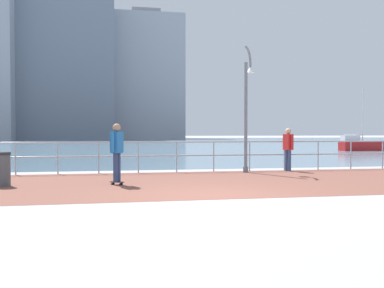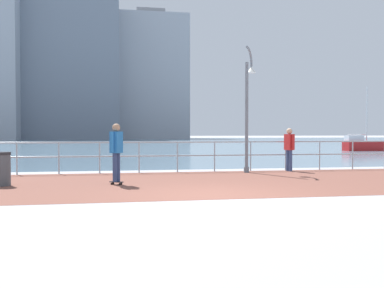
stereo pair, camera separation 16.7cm
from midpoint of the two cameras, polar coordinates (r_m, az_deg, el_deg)
The scene contains 11 objects.
ground at distance 50.04m, azimuth -8.09°, elevation -0.13°, with size 220.00×220.00×0.00m, color #9E9EA3.
brick_paving at distance 13.03m, azimuth -0.06°, elevation -4.94°, with size 28.00×6.73×0.01m, color brown.
harbor_water at distance 61.15m, azimuth -8.59°, elevation 0.18°, with size 180.00×88.00×0.00m, color slate.
waterfront_railing at distance 16.28m, azimuth -2.29°, elevation -0.89°, with size 25.25×0.06×1.13m.
lamppost at distance 16.44m, azimuth 6.83°, elevation 5.25°, with size 0.59×0.72×4.59m.
skateboarder at distance 12.53m, azimuth -10.01°, elevation -0.52°, with size 0.40×0.52×1.71m.
bystander at distance 17.08m, azimuth 11.97°, elevation -0.25°, with size 0.32×0.55×1.62m.
trash_bin at distance 13.18m, azimuth -23.56°, elevation -2.96°, with size 0.46×0.46×0.93m.
sailboat_white at distance 37.30m, azimuth 20.76°, elevation -0.06°, with size 3.57×1.12×5.02m.
tower_glass at distance 101.24m, azimuth -6.07°, elevation 8.34°, with size 15.58×15.83×28.48m.
tower_beige at distance 94.97m, azimuth -15.52°, elevation 8.93°, with size 17.85×17.29×29.11m.
Camera 1 is at (-2.51, -9.95, 1.48)m, focal length 41.51 mm.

